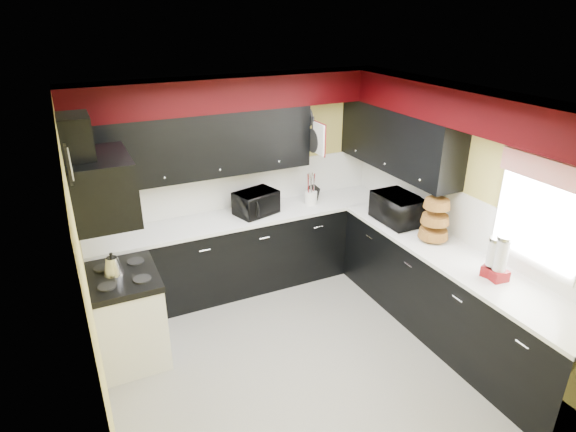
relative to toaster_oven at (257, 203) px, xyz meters
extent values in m
plane|color=gray|center=(-0.13, -1.48, -1.08)|extent=(3.60, 3.60, 0.00)
cube|color=#E0C666|center=(-0.13, 0.32, 0.17)|extent=(3.60, 0.06, 2.50)
cube|color=#E0C666|center=(1.67, -1.48, 0.17)|extent=(0.06, 3.60, 2.50)
cube|color=#E0C666|center=(-1.93, -1.48, 0.17)|extent=(0.06, 3.60, 2.50)
cube|color=white|center=(-0.13, -1.48, 1.42)|extent=(3.60, 3.60, 0.06)
cube|color=black|center=(-0.13, 0.02, -0.63)|extent=(3.60, 0.60, 0.90)
cube|color=black|center=(1.37, -1.78, -0.63)|extent=(0.60, 3.00, 0.90)
cube|color=white|center=(-0.13, 0.02, -0.16)|extent=(3.62, 0.64, 0.04)
cube|color=white|center=(1.37, -1.78, -0.16)|extent=(0.64, 3.02, 0.04)
cube|color=white|center=(-0.13, 0.31, 0.11)|extent=(3.60, 0.02, 0.50)
cube|color=white|center=(1.66, -1.48, 0.11)|extent=(0.02, 3.60, 0.50)
cube|color=black|center=(-0.63, 0.15, 0.72)|extent=(2.60, 0.35, 0.70)
cube|color=black|center=(1.50, -0.58, 0.72)|extent=(0.35, 1.80, 0.70)
cube|color=black|center=(-0.13, 0.14, 1.25)|extent=(3.60, 0.36, 0.35)
cube|color=black|center=(1.49, -1.66, 1.25)|extent=(0.36, 3.24, 0.35)
cube|color=white|center=(-1.63, -0.73, -0.65)|extent=(0.60, 0.75, 0.86)
cube|color=black|center=(-1.63, -0.73, -0.19)|extent=(0.62, 0.77, 0.06)
cube|color=black|center=(-1.68, -0.73, 0.70)|extent=(0.50, 0.78, 0.55)
cube|color=black|center=(-1.81, -0.73, 1.12)|extent=(0.24, 0.40, 0.40)
cube|color=red|center=(1.60, -2.38, 0.87)|extent=(0.04, 0.88, 0.20)
cube|color=white|center=(0.70, -0.18, 0.72)|extent=(0.03, 0.26, 0.35)
imported|color=black|center=(0.00, 0.00, 0.00)|extent=(0.56, 0.51, 0.27)
imported|color=black|center=(1.34, -0.89, 0.02)|extent=(0.39, 0.58, 0.32)
cylinder|color=white|center=(0.71, -0.01, -0.06)|extent=(0.17, 0.17, 0.16)
cube|color=black|center=(0.79, 0.08, -0.04)|extent=(0.11, 0.13, 0.19)
camera|label=1|loc=(-1.89, -4.83, 2.11)|focal=30.00mm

